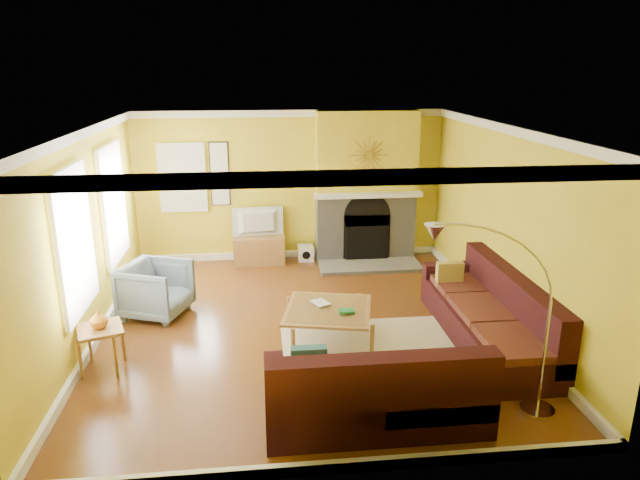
{
  "coord_description": "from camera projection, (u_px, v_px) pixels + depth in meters",
  "views": [
    {
      "loc": [
        -0.58,
        -7.14,
        3.45
      ],
      "look_at": [
        0.25,
        0.4,
        1.12
      ],
      "focal_mm": 32.0,
      "sensor_mm": 36.0,
      "label": 1
    }
  ],
  "objects": [
    {
      "name": "sunburst",
      "position": [
        369.0,
        155.0,
        9.86
      ],
      "size": [
        0.7,
        0.04,
        0.7
      ],
      "primitive_type": null,
      "color": "olive",
      "rests_on": "fireplace"
    },
    {
      "name": "wall_back",
      "position": [
        290.0,
        186.0,
        10.32
      ],
      "size": [
        5.5,
        0.02,
        2.7
      ],
      "primitive_type": "cube",
      "color": "gold",
      "rests_on": "ground"
    },
    {
      "name": "window_left_near",
      "position": [
        112.0,
        204.0,
        8.36
      ],
      "size": [
        0.06,
        1.22,
        1.72
      ],
      "primitive_type": "cube",
      "color": "white",
      "rests_on": "wall_left"
    },
    {
      "name": "sectional_sofa",
      "position": [
        401.0,
        323.0,
        6.91
      ],
      "size": [
        3.33,
        3.44,
        0.9
      ],
      "primitive_type": null,
      "color": "#341014",
      "rests_on": "floor"
    },
    {
      "name": "fireplace",
      "position": [
        366.0,
        187.0,
        10.26
      ],
      "size": [
        1.8,
        0.4,
        2.7
      ],
      "primitive_type": null,
      "color": "gray",
      "rests_on": "floor"
    },
    {
      "name": "crown_molding",
      "position": [
        303.0,
        133.0,
        7.08
      ],
      "size": [
        5.5,
        6.0,
        0.12
      ],
      "primitive_type": null,
      "color": "white",
      "rests_on": "ceiling"
    },
    {
      "name": "tv",
      "position": [
        258.0,
        223.0,
        10.14
      ],
      "size": [
        0.92,
        0.22,
        0.52
      ],
      "primitive_type": "imported",
      "rotation": [
        0.0,
        0.0,
        3.25
      ],
      "color": "black",
      "rests_on": "media_console"
    },
    {
      "name": "ceiling",
      "position": [
        303.0,
        127.0,
        7.06
      ],
      "size": [
        5.5,
        6.0,
        0.02
      ],
      "primitive_type": "cube",
      "color": "white",
      "rests_on": "ground"
    },
    {
      "name": "side_table",
      "position": [
        102.0,
        349.0,
        6.67
      ],
      "size": [
        0.62,
        0.62,
        0.54
      ],
      "primitive_type": null,
      "rotation": [
        0.0,
        0.0,
        0.34
      ],
      "color": "olive",
      "rests_on": "floor"
    },
    {
      "name": "window_left_far",
      "position": [
        73.0,
        242.0,
        6.56
      ],
      "size": [
        0.06,
        1.22,
        1.72
      ],
      "primitive_type": "cube",
      "color": "white",
      "rests_on": "wall_left"
    },
    {
      "name": "window_back",
      "position": [
        182.0,
        178.0,
        10.01
      ],
      "size": [
        0.82,
        0.06,
        1.22
      ],
      "primitive_type": "cube",
      "color": "white",
      "rests_on": "wall_back"
    },
    {
      "name": "hearth",
      "position": [
        370.0,
        266.0,
        10.13
      ],
      "size": [
        1.8,
        0.7,
        0.06
      ],
      "primitive_type": "cube",
      "color": "gray",
      "rests_on": "floor"
    },
    {
      "name": "book",
      "position": [
        315.0,
        304.0,
        7.47
      ],
      "size": [
        0.27,
        0.3,
        0.02
      ],
      "primitive_type": "imported",
      "rotation": [
        0.0,
        0.0,
        0.48
      ],
      "color": "white",
      "rests_on": "coffee_table"
    },
    {
      "name": "rug",
      "position": [
        378.0,
        350.0,
        7.19
      ],
      "size": [
        2.4,
        1.8,
        0.02
      ],
      "primitive_type": "cube",
      "color": "beige",
      "rests_on": "floor"
    },
    {
      "name": "wall_left",
      "position": [
        86.0,
        239.0,
        7.17
      ],
      "size": [
        0.02,
        6.0,
        2.7
      ],
      "primitive_type": "cube",
      "color": "gold",
      "rests_on": "ground"
    },
    {
      "name": "subwoofer",
      "position": [
        306.0,
        253.0,
        10.48
      ],
      "size": [
        0.28,
        0.28,
        0.28
      ],
      "primitive_type": "cube",
      "color": "white",
      "rests_on": "floor"
    },
    {
      "name": "vase",
      "position": [
        98.0,
        319.0,
        6.56
      ],
      "size": [
        0.24,
        0.24,
        0.22
      ],
      "primitive_type": "imported",
      "rotation": [
        0.0,
        0.0,
        -0.16
      ],
      "color": "orange",
      "rests_on": "side_table"
    },
    {
      "name": "wall_right",
      "position": [
        506.0,
        226.0,
        7.75
      ],
      "size": [
        0.02,
        6.0,
        2.7
      ],
      "primitive_type": "cube",
      "color": "gold",
      "rests_on": "ground"
    },
    {
      "name": "wall_front",
      "position": [
        335.0,
        337.0,
        4.6
      ],
      "size": [
        5.5,
        0.02,
        2.7
      ],
      "primitive_type": "cube",
      "color": "gold",
      "rests_on": "ground"
    },
    {
      "name": "wall_art",
      "position": [
        220.0,
        174.0,
        10.08
      ],
      "size": [
        0.34,
        0.04,
        1.14
      ],
      "primitive_type": "cube",
      "color": "white",
      "rests_on": "wall_back"
    },
    {
      "name": "coffee_table",
      "position": [
        328.0,
        323.0,
        7.46
      ],
      "size": [
        1.3,
        1.3,
        0.43
      ],
      "primitive_type": null,
      "rotation": [
        0.0,
        0.0,
        -0.22
      ],
      "color": "white",
      "rests_on": "floor"
    },
    {
      "name": "armchair",
      "position": [
        156.0,
        290.0,
        8.1
      ],
      "size": [
        1.1,
        1.08,
        0.78
      ],
      "primitive_type": "imported",
      "rotation": [
        0.0,
        0.0,
        1.21
      ],
      "color": "slate",
      "rests_on": "floor"
    },
    {
      "name": "floor",
      "position": [
        305.0,
        327.0,
        7.86
      ],
      "size": [
        5.5,
        6.0,
        0.02
      ],
      "primitive_type": "cube",
      "color": "brown",
      "rests_on": "ground"
    },
    {
      "name": "mantel",
      "position": [
        368.0,
        195.0,
        10.06
      ],
      "size": [
        1.92,
        0.22,
        0.08
      ],
      "primitive_type": "cube",
      "color": "white",
      "rests_on": "fireplace"
    },
    {
      "name": "baseboard",
      "position": [
        305.0,
        322.0,
        7.84
      ],
      "size": [
        5.5,
        6.0,
        0.12
      ],
      "primitive_type": null,
      "color": "white",
      "rests_on": "floor"
    },
    {
      "name": "arc_lamp",
      "position": [
        494.0,
        325.0,
        5.55
      ],
      "size": [
        1.32,
        0.36,
        2.06
      ],
      "primitive_type": null,
      "color": "silver",
      "rests_on": "floor"
    },
    {
      "name": "media_console",
      "position": [
        259.0,
        250.0,
        10.29
      ],
      "size": [
        0.91,
        0.41,
        0.5
      ],
      "primitive_type": "cube",
      "color": "olive",
      "rests_on": "floor"
    }
  ]
}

